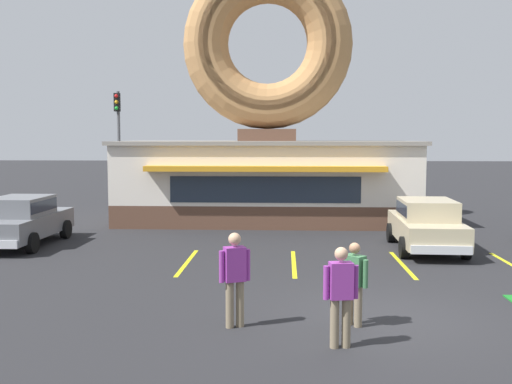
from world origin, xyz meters
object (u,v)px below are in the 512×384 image
car_champagne (426,223)px  trash_bin (412,220)px  pedestrian_hooded_kid (341,292)px  pedestrian_leather_jacket_man (235,275)px  traffic_light_pole (118,134)px  car_grey (22,219)px  pedestrian_blue_sweater_man (354,280)px

car_champagne → trash_bin: size_ratio=4.74×
pedestrian_hooded_kid → pedestrian_leather_jacket_man: bearing=151.6°
trash_bin → traffic_light_pole: 15.39m
car_grey → traffic_light_pole: size_ratio=0.79×
car_grey → pedestrian_hooded_kid: size_ratio=2.69×
car_grey → pedestrian_blue_sweater_man: size_ratio=2.92×
car_champagne → traffic_light_pole: size_ratio=0.80×
car_grey → pedestrian_blue_sweater_man: bearing=-38.9°
pedestrian_blue_sweater_man → trash_bin: bearing=73.0°
pedestrian_hooded_kid → pedestrian_leather_jacket_man: (-1.85, 1.00, 0.04)m
pedestrian_leather_jacket_man → traffic_light_pole: traffic_light_pole is taller
car_champagne → car_grey: (-12.91, 0.26, 0.00)m
traffic_light_pole → pedestrian_hooded_kid: bearing=-65.0°
pedestrian_leather_jacket_man → car_champagne: bearing=55.9°
car_champagne → car_grey: same height
car_grey → pedestrian_hooded_kid: bearing=-43.9°
traffic_light_pole → pedestrian_blue_sweater_man: bearing=-62.7°
car_champagne → pedestrian_blue_sweater_man: 8.26m
car_champagne → pedestrian_leather_jacket_man: bearing=-124.1°
pedestrian_blue_sweater_man → car_champagne: bearing=68.0°
pedestrian_blue_sweater_man → trash_bin: pedestrian_blue_sweater_man is taller
car_champagne → trash_bin: (0.27, 3.38, -0.37)m
car_champagne → traffic_light_pole: (-12.71, 10.99, 2.84)m
car_champagne → pedestrian_blue_sweater_man: bearing=-112.0°
pedestrian_leather_jacket_man → trash_bin: size_ratio=1.81×
pedestrian_blue_sweater_man → pedestrian_leather_jacket_man: 2.22m
car_champagne → pedestrian_leather_jacket_man: 9.47m
traffic_light_pole → car_grey: bearing=-91.1°
car_grey → pedestrian_leather_jacket_man: bearing=-46.8°
car_grey → pedestrian_leather_jacket_man: (7.61, -8.10, 0.12)m
car_champagne → trash_bin: car_champagne is taller
pedestrian_hooded_kid → pedestrian_leather_jacket_man: 2.10m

